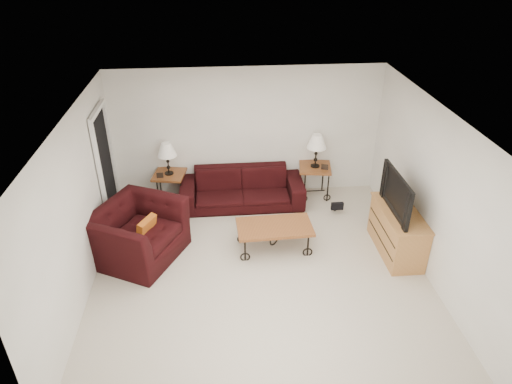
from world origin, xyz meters
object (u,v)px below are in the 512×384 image
(side_table_right, at_px, (314,181))
(lamp_right, at_px, (316,151))
(armchair, at_px, (138,233))
(sofa, at_px, (242,188))
(coffee_table, at_px, (274,237))
(television, at_px, (403,194))
(backpack, at_px, (336,201))
(lamp_left, at_px, (168,159))
(tv_stand, at_px, (397,232))
(side_table_left, at_px, (171,188))

(side_table_right, relative_size, lamp_right, 1.00)
(armchair, bearing_deg, sofa, -22.51)
(coffee_table, height_order, television, television)
(lamp_right, relative_size, television, 0.57)
(television, bearing_deg, backpack, -152.99)
(lamp_right, relative_size, backpack, 1.45)
(lamp_left, distance_m, coffee_table, 2.52)
(sofa, height_order, tv_stand, tv_stand)
(backpack, bearing_deg, lamp_right, 127.08)
(coffee_table, bearing_deg, side_table_right, 59.30)
(lamp_left, xyz_separation_m, lamp_right, (2.75, 0.00, 0.05))
(lamp_right, xyz_separation_m, tv_stand, (0.97, -1.88, -0.59))
(sofa, height_order, armchair, armchair)
(side_table_left, relative_size, backpack, 1.39)
(armchair, bearing_deg, tv_stand, -66.13)
(tv_stand, relative_size, television, 1.12)
(side_table_right, relative_size, lamp_left, 1.05)
(side_table_right, xyz_separation_m, lamp_left, (-2.75, 0.00, 0.60))
(television, bearing_deg, coffee_table, -96.93)
(sofa, xyz_separation_m, lamp_right, (1.42, 0.18, 0.63))
(side_table_right, xyz_separation_m, coffee_table, (-0.98, -1.65, -0.10))
(side_table_left, distance_m, armchair, 1.68)
(coffee_table, xyz_separation_m, armchair, (-2.16, 0.02, 0.21))
(side_table_left, xyz_separation_m, coffee_table, (1.77, -1.65, -0.08))
(side_table_right, bearing_deg, television, -63.35)
(sofa, xyz_separation_m, backpack, (1.71, -0.42, -0.11))
(lamp_left, distance_m, armchair, 1.75)
(side_table_left, bearing_deg, sofa, -7.66)
(lamp_left, xyz_separation_m, coffee_table, (1.77, -1.65, -0.70))
(side_table_left, bearing_deg, coffee_table, -42.93)
(sofa, height_order, backpack, sofa)
(television, distance_m, backpack, 1.67)
(television, bearing_deg, side_table_right, -153.35)
(sofa, relative_size, side_table_left, 3.73)
(side_table_right, height_order, lamp_right, lamp_right)
(armchair, bearing_deg, side_table_left, 14.11)
(side_table_left, distance_m, side_table_right, 2.75)
(backpack, bearing_deg, coffee_table, -129.36)
(lamp_right, distance_m, armchair, 3.58)
(side_table_right, height_order, coffee_table, side_table_right)
(lamp_left, xyz_separation_m, tv_stand, (3.72, -1.88, -0.55))
(armchair, height_order, backpack, armchair)
(sofa, relative_size, side_table_right, 3.56)
(side_table_right, height_order, armchair, armchair)
(sofa, relative_size, coffee_table, 1.92)
(tv_stand, bearing_deg, sofa, 144.40)
(sofa, distance_m, lamp_left, 1.47)
(side_table_left, height_order, lamp_left, lamp_left)
(sofa, xyz_separation_m, side_table_left, (-1.34, 0.18, -0.03))
(lamp_right, relative_size, tv_stand, 0.51)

